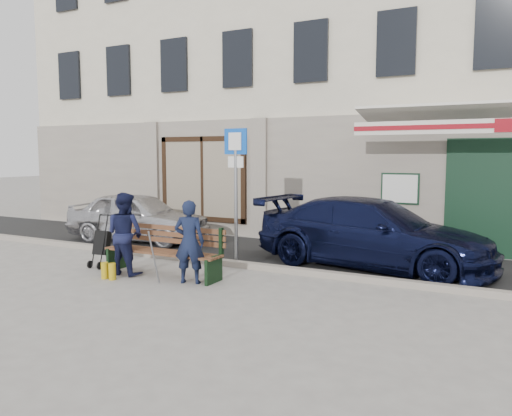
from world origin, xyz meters
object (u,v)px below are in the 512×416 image
Objects in this scene: bench at (161,251)px; woman at (125,234)px; man at (189,242)px; car_silver at (138,217)px; parking_sign at (236,174)px; car_navy at (373,233)px; stroller at (102,244)px.

woman is at bearing -160.90° from bench.
car_silver is at bearing -57.48° from man.
bench is at bearing -34.07° from man.
woman is (-1.45, -1.65, -1.09)m from parking_sign.
car_navy is at bearing -151.90° from man.
car_navy is 3.71m from man.
man is at bearing -133.43° from car_silver.
stroller is at bearing -25.04° from man.
stroller is at bearing 178.87° from bench.
man is (0.80, -0.21, 0.27)m from bench.
car_silver is 1.57× the size of bench.
car_navy is 1.98× the size of bench.
parking_sign is at bearing 22.33° from stroller.
woman is at bearing -129.74° from parking_sign.
parking_sign is 1.88× the size of man.
car_silver is 1.37× the size of parking_sign.
man reaches higher than car_silver.
stroller is (-4.82, -2.47, -0.23)m from car_navy.
man is 1.41× the size of stroller.
parking_sign is at bearing 60.79° from bench.
woman is (-3.97, -2.73, 0.08)m from car_navy.
stroller is (-0.85, 0.26, -0.31)m from woman.
parking_sign is (-2.52, -1.08, 1.17)m from car_navy.
car_silver is at bearing 136.70° from bench.
man is at bearing 144.65° from car_navy.
woman reaches higher than bench.
bench is at bearing 134.55° from car_navy.
man is at bearing -88.48° from parking_sign.
woman is 0.94m from stroller.
woman is at bearing -147.96° from car_silver.
stroller is at bearing -147.20° from parking_sign.
car_navy is at bearing -96.57° from car_silver.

